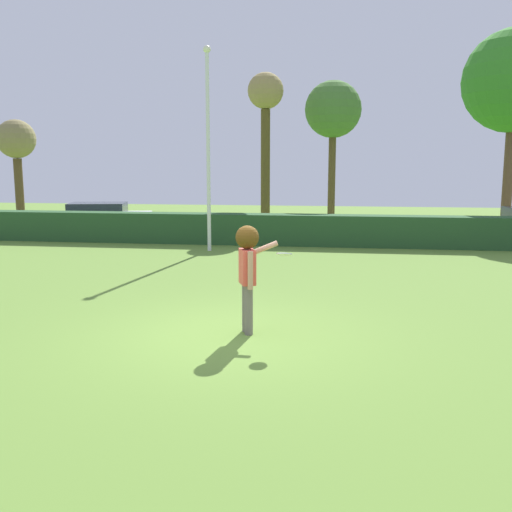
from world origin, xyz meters
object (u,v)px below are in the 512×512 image
object	(u,v)px
person	(248,262)
frisbee	(284,254)
willow_tree	(266,106)
birch_tree	(333,111)
lamppost	(208,140)
parked_car_white	(98,217)
bare_elm_tree	(16,143)

from	to	relation	value
person	frisbee	world-z (taller)	person
willow_tree	birch_tree	bearing A→B (deg)	29.75
person	lamppost	bearing A→B (deg)	106.78
lamppost	parked_car_white	world-z (taller)	lamppost
person	bare_elm_tree	size ratio (longest dim) A/B	0.36
willow_tree	bare_elm_tree	bearing A→B (deg)	167.82
person	willow_tree	xyz separation A→B (m)	(-1.70, 15.43, 4.03)
bare_elm_tree	frisbee	bearing A→B (deg)	-50.03
lamppost	frisbee	bearing A→B (deg)	-69.87
parked_car_white	lamppost	bearing A→B (deg)	-35.67
parked_car_white	willow_tree	size ratio (longest dim) A/B	0.68
person	birch_tree	xyz separation A→B (m)	(1.10, 17.03, 3.90)
lamppost	bare_elm_tree	bearing A→B (deg)	142.41
willow_tree	frisbee	bearing A→B (deg)	-81.54
parked_car_white	birch_tree	bearing A→B (deg)	23.56
frisbee	birch_tree	world-z (taller)	birch_tree
frisbee	lamppost	world-z (taller)	lamppost
frisbee	willow_tree	xyz separation A→B (m)	(-2.30, 15.49, 3.86)
person	lamppost	world-z (taller)	lamppost
frisbee	willow_tree	bearing A→B (deg)	98.46
frisbee	person	bearing A→B (deg)	173.92
frisbee	birch_tree	xyz separation A→B (m)	(0.50, 17.09, 3.74)
lamppost	willow_tree	size ratio (longest dim) A/B	0.98
willow_tree	bare_elm_tree	world-z (taller)	willow_tree
person	frisbee	distance (m)	0.63
willow_tree	birch_tree	world-z (taller)	willow_tree
parked_car_white	person	bearing A→B (deg)	-57.54
lamppost	willow_tree	bearing A→B (deg)	81.08
willow_tree	bare_elm_tree	distance (m)	13.41
person	willow_tree	distance (m)	16.04
bare_elm_tree	lamppost	bearing A→B (deg)	-37.59
lamppost	birch_tree	bearing A→B (deg)	64.65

